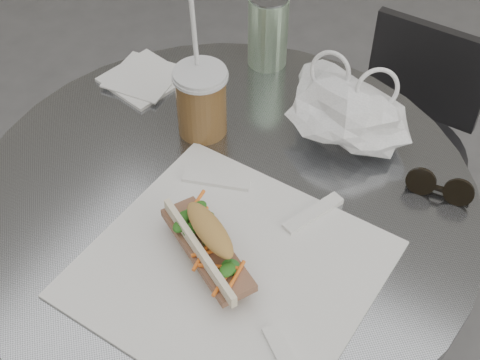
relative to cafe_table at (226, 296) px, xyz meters
The scene contains 9 objects.
cafe_table is the anchor object (origin of this frame).
chair_far 0.62m from the cafe_table, 81.38° to the left, with size 0.35×0.35×0.66m.
sandwich_paper 0.31m from the cafe_table, 53.77° to the right, with size 0.37×0.35×0.00m, color white.
banh_mi 0.34m from the cafe_table, 65.88° to the right, with size 0.23×0.18×0.07m.
iced_coffee 0.36m from the cafe_table, 136.51° to the left, with size 0.09×0.09×0.25m.
sunglasses 0.43m from the cafe_table, 30.69° to the left, with size 0.10×0.03×0.04m.
plastic_bag 0.39m from the cafe_table, 65.42° to the left, with size 0.19×0.15×0.10m, color white, non-canonical shape.
napkin_stack 0.41m from the cafe_table, 150.35° to the left, with size 0.14×0.14×0.01m.
drink_can 0.47m from the cafe_table, 109.09° to the left, with size 0.07×0.07×0.13m.
Camera 1 is at (0.37, -0.35, 1.47)m, focal length 50.00 mm.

